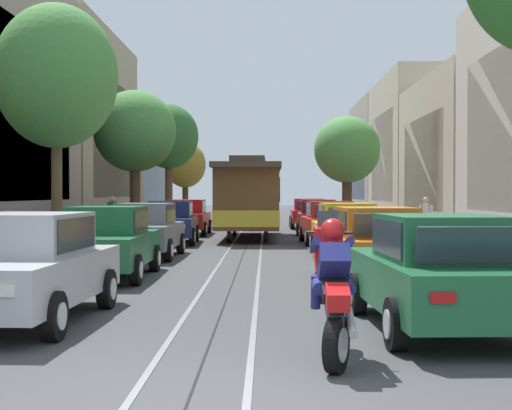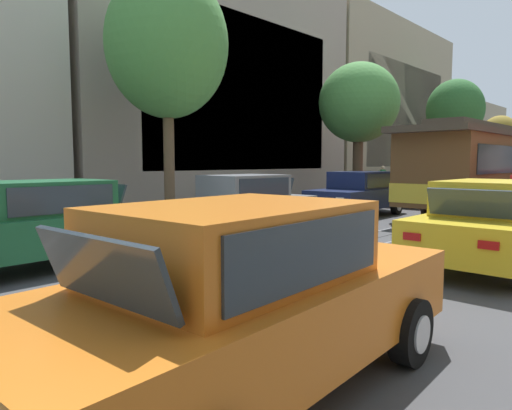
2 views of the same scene
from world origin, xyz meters
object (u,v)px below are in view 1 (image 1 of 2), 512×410
parked_car_green_second_left (107,242)px  parked_car_green_near_right (439,272)px  parked_car_yellow_mid_right (346,229)px  street_tree_kerb_left_second (56,77)px  street_tree_kerb_left_far (185,165)px  cable_car_trolley (249,198)px  street_tree_kerb_left_fourth (169,137)px  pedestrian_crossing_far (113,211)px  parked_car_red_fourth_right (329,222)px  parked_car_red_fifth_left (187,217)px  parked_car_maroon_fifth_right (318,217)px  parked_car_silver_near_left (24,267)px  street_tree_kerb_left_mid (135,132)px  street_tree_kerb_right_second (347,151)px  parked_car_grey_mid_left (145,230)px  parked_car_red_sixth_right (308,213)px  motorcycle_with_rider (332,283)px  parked_car_navy_fourth_left (170,222)px  fire_hydrant (41,256)px  parked_car_orange_second_right (374,244)px  pedestrian_on_left_pavement (426,216)px

parked_car_green_second_left → parked_car_green_near_right: bearing=-46.4°
parked_car_yellow_mid_right → street_tree_kerb_left_second: (-8.33, -1.02, 4.37)m
street_tree_kerb_left_far → cable_car_trolley: size_ratio=0.60×
street_tree_kerb_left_fourth → pedestrian_crossing_far: 6.59m
parked_car_yellow_mid_right → parked_car_red_fourth_right: bearing=90.7°
parked_car_red_fifth_left → parked_car_maroon_fifth_right: same height
parked_car_silver_near_left → street_tree_kerb_left_mid: (-1.90, 19.74, 3.59)m
street_tree_kerb_left_mid → street_tree_kerb_right_second: size_ratio=1.07×
parked_car_grey_mid_left → street_tree_kerb_left_far: size_ratio=0.80×
parked_car_red_sixth_right → street_tree_kerb_left_fourth: bearing=160.9°
parked_car_yellow_mid_right → motorcycle_with_rider: (-1.65, -13.74, 0.08)m
parked_car_navy_fourth_left → pedestrian_crossing_far: size_ratio=2.57×
parked_car_green_near_right → parked_car_red_fifth_left: bearing=104.4°
street_tree_kerb_left_fourth → fire_hydrant: size_ratio=8.23×
parked_car_grey_mid_left → fire_hydrant: 4.73m
motorcycle_with_rider → pedestrian_crossing_far: pedestrian_crossing_far is taller
parked_car_silver_near_left → parked_car_maroon_fifth_right: 23.53m
parked_car_green_second_left → cable_car_trolley: (2.83, 14.00, 0.86)m
parked_car_red_fifth_left → fire_hydrant: (-1.65, -16.14, -0.38)m
parked_car_grey_mid_left → fire_hydrant: bearing=-110.8°
street_tree_kerb_left_second → street_tree_kerb_left_mid: street_tree_kerb_left_second is taller
parked_car_maroon_fifth_right → street_tree_kerb_left_fourth: street_tree_kerb_left_fourth is taller
parked_car_red_sixth_right → cable_car_trolley: bearing=-108.3°
parked_car_maroon_fifth_right → fire_hydrant: size_ratio=5.25×
parked_car_green_second_left → parked_car_orange_second_right: bearing=-6.8°
cable_car_trolley → fire_hydrant: cable_car_trolley is taller
parked_car_yellow_mid_right → street_tree_kerb_left_fourth: size_ratio=0.63×
parked_car_green_second_left → pedestrian_on_left_pavement: size_ratio=2.55×
parked_car_red_fifth_left → parked_car_red_sixth_right: 8.37m
parked_car_red_fourth_right → pedestrian_on_left_pavement: (3.95, 1.87, 0.17)m
street_tree_kerb_left_fourth → street_tree_kerb_right_second: street_tree_kerb_left_fourth is taller
parked_car_red_fifth_left → parked_car_maroon_fifth_right: 5.91m
parked_car_green_near_right → motorcycle_with_rider: bearing=-130.5°
parked_car_navy_fourth_left → parked_car_yellow_mid_right: 8.00m
parked_car_green_second_left → street_tree_kerb_left_far: street_tree_kerb_left_far is taller
parked_car_red_fifth_left → street_tree_kerb_left_mid: bearing=-124.4°
parked_car_yellow_mid_right → parked_car_orange_second_right: bearing=-90.9°
parked_car_red_fourth_right → cable_car_trolley: (-3.01, 3.08, 0.86)m
parked_car_grey_mid_left → parked_car_red_sixth_right: 18.68m
parked_car_grey_mid_left → street_tree_kerb_left_mid: street_tree_kerb_left_mid is taller
parked_car_silver_near_left → fire_hydrant: parked_car_silver_near_left is taller
parked_car_navy_fourth_left → cable_car_trolley: cable_car_trolley is taller
street_tree_kerb_right_second → motorcycle_with_rider: street_tree_kerb_right_second is taller
street_tree_kerb_left_fourth → cable_car_trolley: street_tree_kerb_left_fourth is taller
street_tree_kerb_left_second → parked_car_green_near_right: bearing=-52.5°
parked_car_green_near_right → parked_car_orange_second_right: (-0.09, 5.49, 0.00)m
street_tree_kerb_left_mid → motorcycle_with_rider: (6.14, -22.23, -3.51)m
parked_car_yellow_mid_right → parked_car_grey_mid_left: bearing=-174.9°
street_tree_kerb_left_far → street_tree_kerb_left_second: bearing=-90.5°
parked_car_red_fourth_right → street_tree_kerb_left_mid: 9.11m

